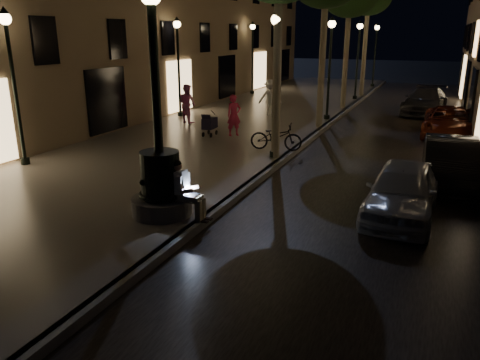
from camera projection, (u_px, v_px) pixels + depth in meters
The scene contains 22 objects.
ground at pixel (328, 127), 22.09m from camera, with size 120.00×120.00×0.00m, color black.
cobble_lane at pixel (394, 132), 20.97m from camera, with size 6.00×45.00×0.02m, color black.
promenade at pixel (249, 119), 23.55m from camera, with size 8.00×45.00×0.20m, color slate.
curb_strip at pixel (328, 125), 22.06m from camera, with size 0.25×45.00×0.20m, color #59595B.
fountain_lamppost at pixel (160, 172), 10.68m from camera, with size 1.40×1.40×5.21m.
seated_man_laptop at pixel (184, 188), 10.54m from camera, with size 0.99×0.33×1.36m.
lamp_curb_a at pixel (276, 66), 15.08m from camera, with size 0.36×0.36×4.81m.
lamp_curb_b at pixel (330, 55), 22.11m from camera, with size 0.36×0.36×4.81m.
lamp_curb_c at pixel (358, 50), 29.14m from camera, with size 0.36×0.36×4.81m.
lamp_curb_d at pixel (376, 47), 36.16m from camera, with size 0.36×0.36×4.81m.
lamp_left_a at pixel (12, 68), 14.21m from camera, with size 0.36×0.36×4.81m.
lamp_left_b at pixel (178, 55), 22.99m from camera, with size 0.36×0.36×4.81m.
lamp_left_c at pixel (252, 49), 31.77m from camera, with size 0.36×0.36×4.81m.
stroller at pixel (210, 123), 19.10m from camera, with size 0.47×1.02×1.04m.
car_front at pixel (402, 190), 11.17m from camera, with size 1.55×3.86×1.31m, color #B4B7BC.
car_second at pixel (450, 162), 13.54m from camera, with size 1.44×4.13×1.36m, color black.
car_third at pixel (449, 122), 19.91m from camera, with size 2.08×4.50×1.25m, color maroon.
car_rear at pixel (425, 101), 25.58m from camera, with size 1.97×4.84×1.40m, color #2F3035.
pedestrian_red at pixel (234, 115), 19.07m from camera, with size 0.61×0.40×1.68m, color #C12649.
pedestrian_pink at pixel (187, 104), 21.82m from camera, with size 0.87×0.68×1.80m, color pink.
pedestrian_white at pixel (270, 98), 23.77m from camera, with size 1.17×0.67×1.81m, color silver.
bicycle at pixel (276, 137), 16.79m from camera, with size 0.65×1.87×0.98m, color black.
Camera 1 is at (4.67, -6.72, 4.25)m, focal length 35.00 mm.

